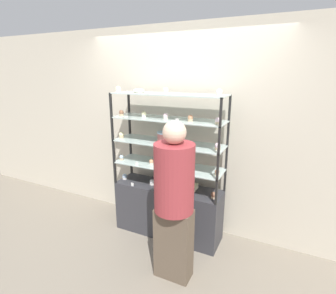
% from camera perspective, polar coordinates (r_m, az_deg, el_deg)
% --- Properties ---
extents(ground_plane, '(20.00, 20.00, 0.00)m').
position_cam_1_polar(ground_plane, '(3.64, 0.00, -18.08)').
color(ground_plane, gray).
extents(back_wall, '(8.00, 0.05, 2.60)m').
position_cam_1_polar(back_wall, '(3.40, 2.54, 3.48)').
color(back_wall, beige).
rests_on(back_wall, ground_plane).
extents(display_base, '(1.35, 0.40, 0.66)m').
position_cam_1_polar(display_base, '(3.46, 0.00, -13.56)').
color(display_base, '#333338').
rests_on(display_base, ground_plane).
extents(display_riser_lower, '(1.35, 0.40, 0.29)m').
position_cam_1_polar(display_riser_lower, '(3.21, 0.00, -4.26)').
color(display_riser_lower, black).
rests_on(display_riser_lower, display_base).
extents(display_riser_middle, '(1.35, 0.40, 0.29)m').
position_cam_1_polar(display_riser_middle, '(3.12, 0.00, 0.68)').
color(display_riser_middle, black).
rests_on(display_riser_middle, display_riser_lower).
extents(display_riser_upper, '(1.35, 0.40, 0.29)m').
position_cam_1_polar(display_riser_upper, '(3.06, 0.00, 5.87)').
color(display_riser_upper, black).
rests_on(display_riser_upper, display_riser_middle).
extents(display_riser_top, '(1.35, 0.40, 0.29)m').
position_cam_1_polar(display_riser_top, '(3.02, 0.00, 11.23)').
color(display_riser_top, black).
rests_on(display_riser_top, display_riser_upper).
extents(layer_cake_centerpiece, '(0.18, 0.18, 0.11)m').
position_cam_1_polar(layer_cake_centerpiece, '(3.18, -0.80, 2.35)').
color(layer_cake_centerpiece, '#C66660').
rests_on(layer_cake_centerpiece, display_riser_middle).
extents(sheet_cake_frosted, '(0.23, 0.17, 0.06)m').
position_cam_1_polar(sheet_cake_frosted, '(3.25, 4.25, -8.56)').
color(sheet_cake_frosted, beige).
rests_on(sheet_cake_frosted, display_base).
extents(cupcake_0, '(0.07, 0.07, 0.07)m').
position_cam_1_polar(cupcake_0, '(3.57, -9.41, -6.38)').
color(cupcake_0, white).
rests_on(cupcake_0, display_base).
extents(cupcake_1, '(0.07, 0.07, 0.07)m').
position_cam_1_polar(cupcake_1, '(3.36, -3.46, -7.62)').
color(cupcake_1, white).
rests_on(cupcake_1, display_base).
extents(cupcake_2, '(0.07, 0.07, 0.07)m').
position_cam_1_polar(cupcake_2, '(3.06, 9.93, -10.33)').
color(cupcake_2, '#CCB28C').
rests_on(cupcake_2, display_base).
extents(price_tag_0, '(0.04, 0.00, 0.04)m').
position_cam_1_polar(price_tag_0, '(3.35, -7.77, -8.08)').
color(price_tag_0, white).
rests_on(price_tag_0, display_base).
extents(cupcake_3, '(0.05, 0.05, 0.07)m').
position_cam_1_polar(cupcake_3, '(3.42, -10.09, -2.28)').
color(cupcake_3, '#CCB28C').
rests_on(cupcake_3, display_riser_lower).
extents(cupcake_4, '(0.05, 0.05, 0.07)m').
position_cam_1_polar(cupcake_4, '(3.22, -3.65, -3.26)').
color(cupcake_4, beige).
rests_on(cupcake_4, display_riser_lower).
extents(cupcake_5, '(0.05, 0.05, 0.07)m').
position_cam_1_polar(cupcake_5, '(3.06, 2.89, -4.33)').
color(cupcake_5, '#CCB28C').
rests_on(cupcake_5, display_riser_lower).
extents(cupcake_6, '(0.05, 0.05, 0.07)m').
position_cam_1_polar(cupcake_6, '(2.94, 10.62, -5.45)').
color(cupcake_6, '#CCB28C').
rests_on(cupcake_6, display_riser_lower).
extents(price_tag_1, '(0.04, 0.00, 0.04)m').
position_cam_1_polar(price_tag_1, '(3.20, -6.78, -3.66)').
color(price_tag_1, white).
rests_on(price_tag_1, display_riser_lower).
extents(cupcake_7, '(0.07, 0.07, 0.08)m').
position_cam_1_polar(cupcake_7, '(3.37, -10.11, 2.58)').
color(cupcake_7, '#CCB28C').
rests_on(cupcake_7, display_riser_middle).
extents(cupcake_8, '(0.07, 0.07, 0.08)m').
position_cam_1_polar(cupcake_8, '(2.86, 10.76, 0.11)').
color(cupcake_8, '#CCB28C').
rests_on(cupcake_8, display_riser_middle).
extents(price_tag_2, '(0.04, 0.00, 0.04)m').
position_cam_1_polar(price_tag_2, '(2.82, 4.85, -0.24)').
color(price_tag_2, white).
rests_on(price_tag_2, display_riser_middle).
extents(cupcake_9, '(0.06, 0.06, 0.07)m').
position_cam_1_polar(cupcake_9, '(3.30, -10.12, 7.30)').
color(cupcake_9, '#CCB28C').
rests_on(cupcake_9, display_riser_upper).
extents(cupcake_10, '(0.06, 0.06, 0.07)m').
position_cam_1_polar(cupcake_10, '(3.16, -5.26, 7.09)').
color(cupcake_10, white).
rests_on(cupcake_10, display_riser_upper).
extents(cupcake_11, '(0.06, 0.06, 0.07)m').
position_cam_1_polar(cupcake_11, '(3.01, -0.52, 6.72)').
color(cupcake_11, beige).
rests_on(cupcake_11, display_riser_upper).
extents(cupcake_12, '(0.06, 0.06, 0.07)m').
position_cam_1_polar(cupcake_12, '(2.89, 4.91, 6.26)').
color(cupcake_12, '#CCB28C').
rests_on(cupcake_12, display_riser_upper).
extents(cupcake_13, '(0.06, 0.06, 0.07)m').
position_cam_1_polar(cupcake_13, '(2.76, 10.78, 5.58)').
color(cupcake_13, '#CCB28C').
rests_on(cupcake_13, display_riser_upper).
extents(price_tag_3, '(0.04, 0.00, 0.04)m').
position_cam_1_polar(price_tag_3, '(2.81, 2.02, 5.78)').
color(price_tag_3, white).
rests_on(price_tag_3, display_riser_upper).
extents(cupcake_14, '(0.06, 0.06, 0.07)m').
position_cam_1_polar(cupcake_14, '(3.24, -10.78, 12.21)').
color(cupcake_14, white).
rests_on(cupcake_14, display_riser_top).
extents(cupcake_15, '(0.06, 0.06, 0.07)m').
position_cam_1_polar(cupcake_15, '(2.96, -0.57, 12.15)').
color(cupcake_15, white).
rests_on(cupcake_15, display_riser_top).
extents(cupcake_16, '(0.06, 0.06, 0.07)m').
position_cam_1_polar(cupcake_16, '(2.76, 11.08, 11.56)').
color(cupcake_16, beige).
rests_on(cupcake_16, display_riser_top).
extents(price_tag_4, '(0.04, 0.00, 0.04)m').
position_cam_1_polar(price_tag_4, '(2.98, -6.14, 11.86)').
color(price_tag_4, white).
rests_on(price_tag_4, display_riser_top).
extents(donut_glazed, '(0.14, 0.14, 0.04)m').
position_cam_1_polar(donut_glazed, '(3.17, -6.43, 12.08)').
color(donut_glazed, '#EFE5CC').
rests_on(donut_glazed, display_riser_top).
extents(customer_figure, '(0.38, 0.38, 1.63)m').
position_cam_1_polar(customer_figure, '(2.55, 1.32, -11.25)').
color(customer_figure, brown).
rests_on(customer_figure, ground_plane).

